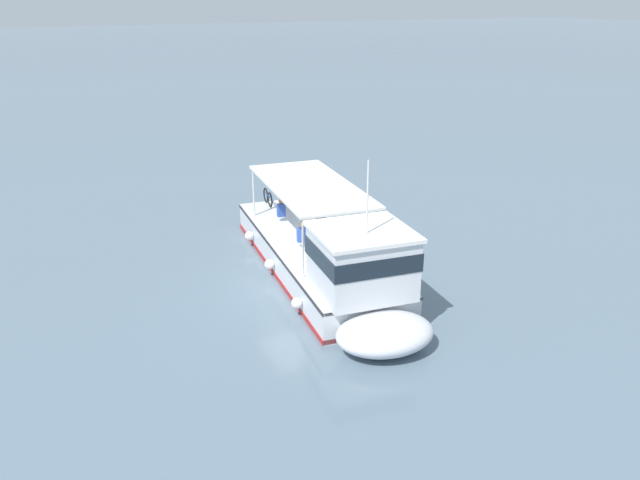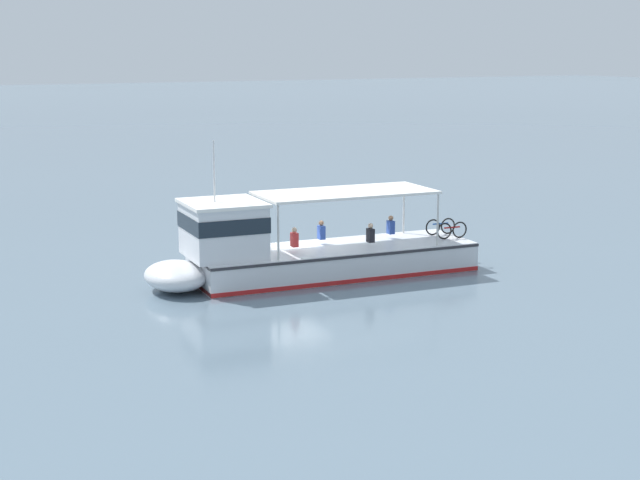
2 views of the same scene
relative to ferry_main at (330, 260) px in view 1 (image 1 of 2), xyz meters
name	(u,v)px [view 1 (image 1 of 2)]	position (x,y,z in m)	size (l,w,h in m)	color
ground_plane	(298,287)	(1.04, -0.42, -1.02)	(400.00, 400.00, 0.00)	slate
ferry_main	(330,260)	(0.00, 0.00, 0.00)	(4.29, 13.00, 5.32)	silver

